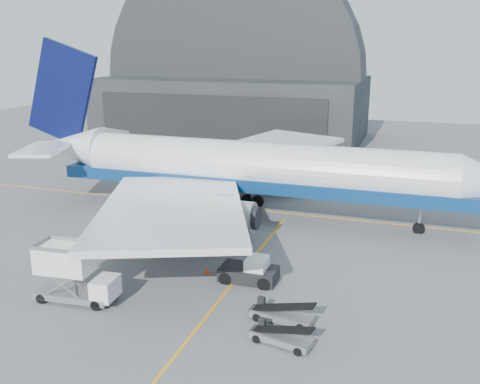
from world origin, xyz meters
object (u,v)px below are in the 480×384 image
(airliner, at_px, (242,168))
(pushback_tug, at_px, (250,272))
(belt_loader_a, at_px, (281,337))
(belt_loader_b, at_px, (281,314))
(catering_truck, at_px, (73,274))

(airliner, bearing_deg, pushback_tug, -69.61)
(belt_loader_a, bearing_deg, belt_loader_b, 115.08)
(airliner, bearing_deg, belt_loader_b, -65.26)
(catering_truck, bearing_deg, pushback_tug, 28.55)
(airliner, xyz_separation_m, pushback_tug, (5.98, -16.10, -4.62))
(airliner, distance_m, pushback_tug, 17.79)
(airliner, distance_m, belt_loader_b, 24.35)
(catering_truck, bearing_deg, airliner, 72.56)
(catering_truck, distance_m, belt_loader_b, 15.64)
(catering_truck, bearing_deg, belt_loader_b, 2.43)
(airliner, relative_size, catering_truck, 8.68)
(pushback_tug, relative_size, belt_loader_b, 0.97)
(pushback_tug, xyz_separation_m, belt_loader_a, (4.66, -8.35, -0.29))
(pushback_tug, bearing_deg, belt_loader_b, -54.55)
(catering_truck, distance_m, pushback_tug, 13.70)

